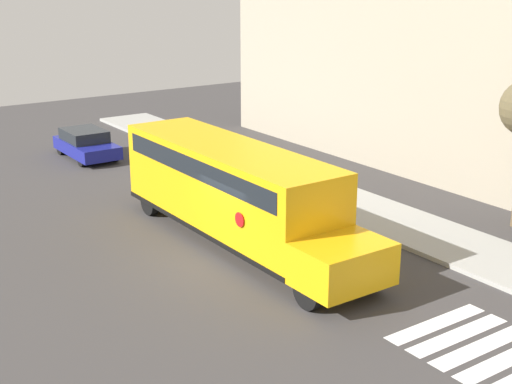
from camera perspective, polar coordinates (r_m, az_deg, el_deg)
The scene contains 4 objects.
ground_plane at distance 22.03m, azimuth -2.01°, elevation -5.44°, with size 60.00×60.00×0.00m, color #3A3838.
sidewalk_strip at distance 25.86m, azimuth 10.19°, elevation -2.01°, with size 44.00×3.00×0.15m.
school_bus at distance 22.95m, azimuth -1.80°, elevation 0.31°, with size 11.35×2.57×3.14m.
parked_car at distance 34.60m, azimuth -13.43°, elevation 3.77°, with size 4.06×1.83×1.32m.
Camera 1 is at (17.11, -10.93, 8.56)m, focal length 50.00 mm.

